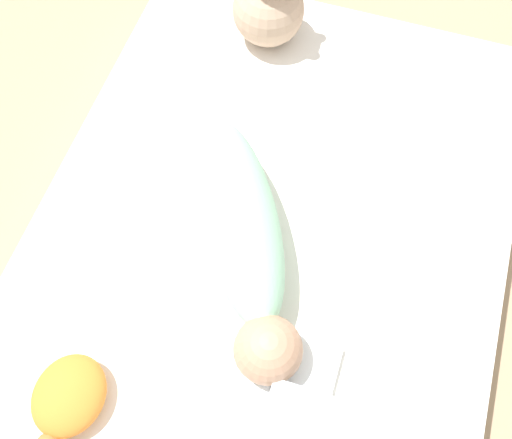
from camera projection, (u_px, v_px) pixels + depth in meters
ground_plane at (270, 255)px, 1.43m from camera, size 12.00×12.00×0.00m
bed_mattress at (271, 241)px, 1.35m from camera, size 1.31×0.99×0.17m
burp_cloth at (281, 386)px, 1.12m from camera, size 0.21×0.19×0.02m
swaddled_baby at (244, 238)px, 1.18m from camera, size 0.54×0.38×0.16m
bunny_plush at (269, 1)px, 1.41m from camera, size 0.17×0.17×0.33m
turtle_plush at (68, 398)px, 1.09m from camera, size 0.19×0.13×0.07m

